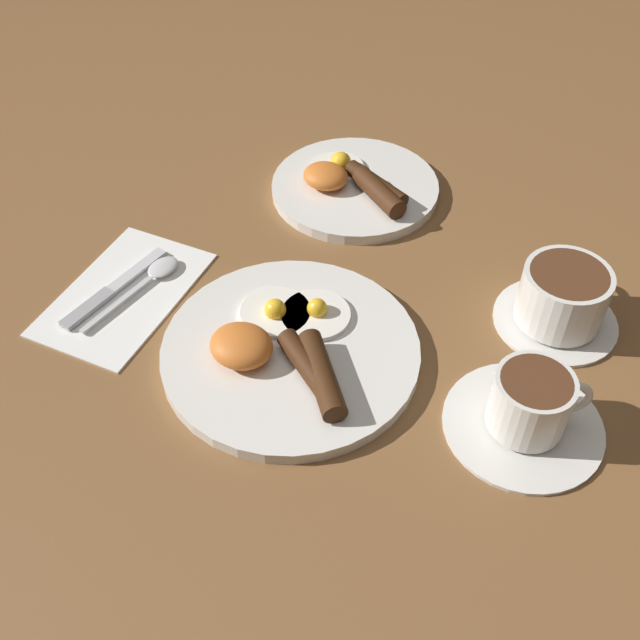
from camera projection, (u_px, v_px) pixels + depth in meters
name	position (u px, v px, depth m)	size (l,w,h in m)	color
ground_plane	(291.00, 356.00, 0.84)	(3.00, 3.00, 0.00)	brown
breakfast_plate_near	(289.00, 349.00, 0.83)	(0.29, 0.29, 0.05)	silver
breakfast_plate_far	(354.00, 186.00, 1.04)	(0.23, 0.23, 0.04)	silver
teacup_near	(529.00, 409.00, 0.75)	(0.17, 0.17, 0.07)	silver
teacup_far	(561.00, 299.00, 0.85)	(0.14, 0.14, 0.08)	silver
napkin	(124.00, 293.00, 0.91)	(0.14, 0.22, 0.01)	white
knife	(110.00, 291.00, 0.90)	(0.03, 0.16, 0.01)	silver
spoon	(153.00, 275.00, 0.92)	(0.03, 0.16, 0.01)	silver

